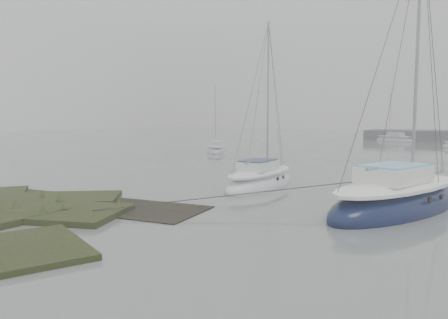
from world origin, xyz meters
The scene contains 5 objects.
ground centered at (0.00, 30.00, 0.00)m, with size 160.00×160.00×0.00m, color slate.
sailboat_main centered at (7.82, 9.18, 0.34)m, with size 5.03×8.18×10.98m.
sailboat_white centered at (1.22, 11.63, 0.27)m, with size 2.01×6.10×8.61m.
sailboat_far_a centered at (-11.35, 28.33, 0.21)m, with size 4.00×5.01×6.94m.
sailboat_far_c centered at (0.56, 55.96, 0.25)m, with size 5.93×4.37×8.08m.
Camera 1 is at (10.13, -7.37, 3.40)m, focal length 35.00 mm.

